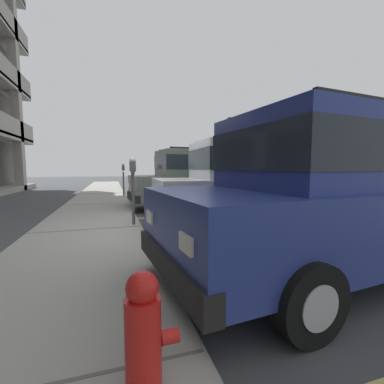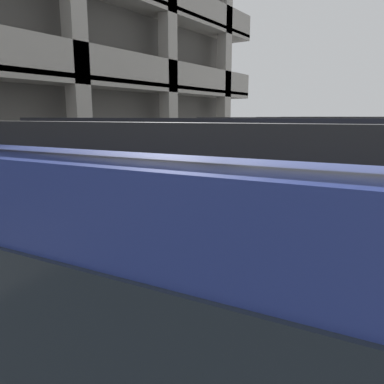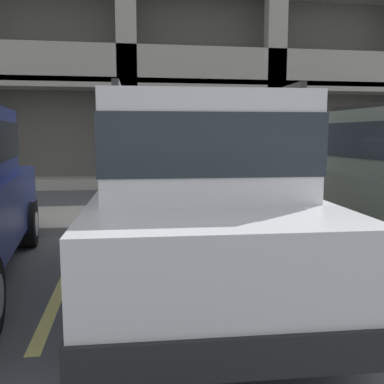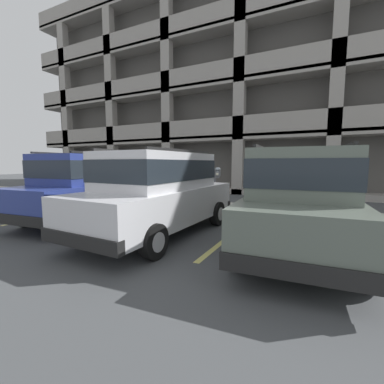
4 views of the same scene
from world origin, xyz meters
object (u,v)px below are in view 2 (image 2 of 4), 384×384
object	(u,v)px
red_sedan	(93,316)
parking_meter_near	(148,172)
parking_meter_far	(289,151)
dark_hatchback	(361,171)
silver_suv	(336,210)

from	to	relation	value
red_sedan	parking_meter_near	size ratio (longest dim) A/B	3.35
parking_meter_far	parking_meter_near	bearing A→B (deg)	179.52
dark_hatchback	parking_meter_far	distance (m)	4.05
silver_suv	parking_meter_near	size ratio (longest dim) A/B	3.29
red_sedan	parking_meter_far	size ratio (longest dim) A/B	3.42
dark_hatchback	silver_suv	bearing A→B (deg)	-177.69
parking_meter_near	red_sedan	bearing A→B (deg)	-143.10
silver_suv	red_sedan	bearing A→B (deg)	172.82
silver_suv	parking_meter_far	size ratio (longest dim) A/B	3.35
red_sedan	parking_meter_far	bearing A→B (deg)	8.77
red_sedan	silver_suv	bearing A→B (deg)	-14.66
silver_suv	parking_meter_near	xyz separation A→B (m)	(0.32, 2.85, 0.13)
silver_suv	parking_meter_far	distance (m)	6.92
silver_suv	red_sedan	xyz separation A→B (m)	(-2.86, 0.46, 0.00)
dark_hatchback	parking_meter_far	xyz separation A→B (m)	(3.21, 2.48, -0.02)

